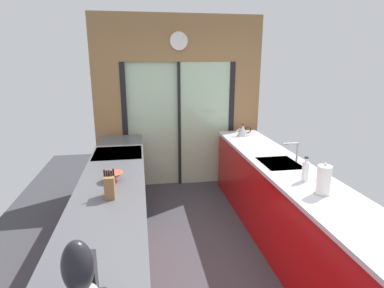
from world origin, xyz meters
name	(u,v)px	position (x,y,z in m)	size (l,w,h in m)	color
ground_plane	(200,242)	(0.00, 0.60, -0.01)	(5.04, 7.60, 0.02)	#38383D
back_wall_unit	(179,93)	(0.00, 2.40, 1.52)	(2.64, 0.12, 2.70)	olive
left_counter_run	(113,234)	(-0.91, 0.13, 0.47)	(0.62, 3.80, 0.92)	#AD0C0F
right_counter_run	(288,210)	(0.91, 0.30, 0.46)	(0.62, 3.80, 0.92)	#AD0C0F
sink_faucet	(294,149)	(1.05, 0.55, 1.08)	(0.19, 0.02, 0.23)	#B7BABC
oven_range	(120,188)	(-0.91, 1.25, 0.46)	(0.60, 0.60, 0.92)	black
mixing_bowl	(113,176)	(-0.89, 0.30, 0.97)	(0.19, 0.19, 0.08)	#BC4C38
knife_block	(110,186)	(-0.89, -0.06, 1.02)	(0.09, 0.14, 0.25)	brown
kettle	(243,131)	(0.89, 1.85, 1.00)	(0.25, 0.17, 0.19)	#B7BABC
soap_bottle	(305,171)	(0.89, 0.01, 1.02)	(0.06, 0.06, 0.24)	silver
paper_towel_roll	(324,180)	(0.89, -0.29, 1.05)	(0.13, 0.13, 0.28)	#B7BABC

